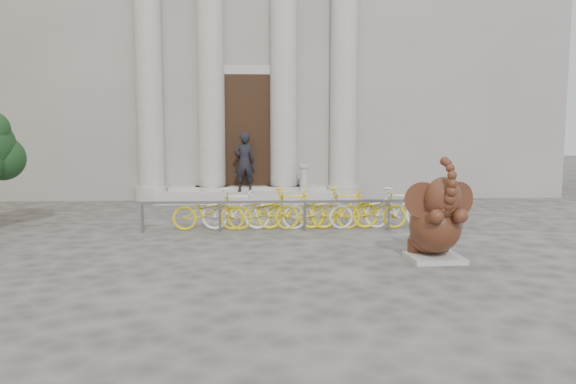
{
  "coord_description": "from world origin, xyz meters",
  "views": [
    {
      "loc": [
        0.3,
        -9.01,
        2.42
      ],
      "look_at": [
        0.94,
        2.59,
        1.1
      ],
      "focal_mm": 35.0,
      "sensor_mm": 36.0,
      "label": 1
    }
  ],
  "objects": [
    {
      "name": "bike_rack",
      "position": [
        1.42,
        4.31,
        0.5
      ],
      "size": [
        8.0,
        0.53,
        1.0
      ],
      "color": "slate",
      "rests_on": "ground"
    },
    {
      "name": "elephant_statue",
      "position": [
        3.56,
        0.92,
        0.7
      ],
      "size": [
        1.28,
        1.44,
        1.92
      ],
      "rotation": [
        0.0,
        0.0,
        0.05
      ],
      "color": "#A8A59E",
      "rests_on": "ground"
    },
    {
      "name": "pedestrian",
      "position": [
        -0.12,
        9.33,
        1.33
      ],
      "size": [
        0.79,
        0.61,
        1.93
      ],
      "primitive_type": "imported",
      "rotation": [
        0.0,
        0.0,
        3.37
      ],
      "color": "black",
      "rests_on": "entrance_steps"
    },
    {
      "name": "classical_building",
      "position": [
        0.0,
        14.93,
        5.98
      ],
      "size": [
        22.0,
        10.7,
        12.0
      ],
      "color": "gray",
      "rests_on": "ground"
    },
    {
      "name": "balustrade_post",
      "position": [
        1.82,
        9.1,
        0.77
      ],
      "size": [
        0.36,
        0.36,
        0.89
      ],
      "color": "#A8A59E",
      "rests_on": "entrance_steps"
    },
    {
      "name": "entrance_steps",
      "position": [
        0.0,
        9.4,
        0.18
      ],
      "size": [
        6.0,
        1.2,
        0.36
      ],
      "primitive_type": "cube",
      "color": "#A8A59E",
      "rests_on": "ground"
    },
    {
      "name": "ground",
      "position": [
        0.0,
        0.0,
        0.0
      ],
      "size": [
        80.0,
        80.0,
        0.0
      ],
      "primitive_type": "plane",
      "color": "#474442",
      "rests_on": "ground"
    }
  ]
}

